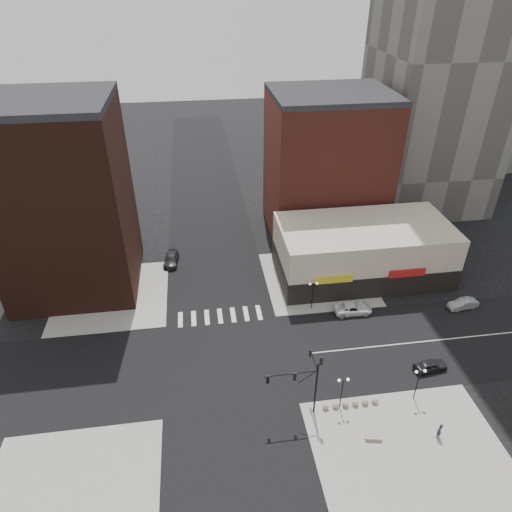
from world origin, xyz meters
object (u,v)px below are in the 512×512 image
object	(u,v)px
street_lamp_ne	(313,289)
dark_sedan_north	(171,259)
silver_sedan	(463,304)
street_lamp_se_b	(419,377)
white_suv	(353,308)
traffic_signal	(306,377)
street_lamp_se_a	(343,386)
dark_sedan_east	(431,366)
pedestrian	(439,431)
stone_bench	(373,438)

from	to	relation	value
street_lamp_ne	dark_sedan_north	xyz separation A→B (m)	(-18.50, 13.72, -2.58)
silver_sedan	street_lamp_se_b	bearing A→B (deg)	-50.59
street_lamp_se_b	dark_sedan_north	bearing A→B (deg)	130.63
white_suv	traffic_signal	bearing A→B (deg)	146.70
street_lamp_se_a	dark_sedan_north	bearing A→B (deg)	120.49
silver_sedan	dark_sedan_north	distance (m)	41.67
dark_sedan_east	silver_sedan	bearing A→B (deg)	-50.17
street_lamp_se_b	street_lamp_ne	world-z (taller)	same
street_lamp_ne	pedestrian	xyz separation A→B (m)	(7.31, -20.70, -2.29)
dark_sedan_east	pedestrian	world-z (taller)	pedestrian
traffic_signal	silver_sedan	world-z (taller)	traffic_signal
white_suv	dark_sedan_east	xyz separation A→B (m)	(5.43, -10.87, -0.04)
dark_sedan_east	dark_sedan_north	world-z (taller)	dark_sedan_north
street_lamp_se_a	dark_sedan_east	xyz separation A→B (m)	(11.57, 3.63, -2.64)
dark_sedan_north	street_lamp_se_a	bearing A→B (deg)	-53.37
stone_bench	street_lamp_se_b	bearing A→B (deg)	45.69
dark_sedan_east	stone_bench	size ratio (longest dim) A/B	2.31
street_lamp_se_b	street_lamp_ne	xyz separation A→B (m)	(-7.00, 16.00, 0.00)
white_suv	stone_bench	xyz separation A→B (m)	(-4.08, -18.65, -0.37)
traffic_signal	dark_sedan_north	xyz separation A→B (m)	(-13.74, 29.55, -4.25)
street_lamp_se_a	street_lamp_se_b	world-z (taller)	same
dark_sedan_north	stone_bench	distance (m)	39.12
street_lamp_se_a	street_lamp_se_b	size ratio (longest dim) A/B	1.00
street_lamp_ne	pedestrian	bearing A→B (deg)	-70.54
street_lamp_se_b	silver_sedan	world-z (taller)	street_lamp_se_b
street_lamp_ne	dark_sedan_north	size ratio (longest dim) A/B	0.85
traffic_signal	silver_sedan	xyz separation A→B (m)	(24.60, 13.21, -4.30)
dark_sedan_east	dark_sedan_north	size ratio (longest dim) A/B	0.78
pedestrian	stone_bench	size ratio (longest dim) A/B	1.06
dark_sedan_east	street_lamp_ne	bearing A→B (deg)	33.91
silver_sedan	dark_sedan_east	bearing A→B (deg)	-50.33
street_lamp_se_b	silver_sedan	size ratio (longest dim) A/B	1.03
street_lamp_ne	white_suv	size ratio (longest dim) A/B	0.84
street_lamp_se_a	dark_sedan_east	distance (m)	12.41
dark_sedan_east	street_lamp_se_b	bearing A→B (deg)	128.88
silver_sedan	stone_bench	bearing A→B (deg)	-53.73
traffic_signal	dark_sedan_east	size ratio (longest dim) A/B	2.04
white_suv	silver_sedan	bearing A→B (deg)	-93.02
traffic_signal	dark_sedan_north	bearing A→B (deg)	114.93
traffic_signal	stone_bench	distance (m)	8.62
silver_sedan	pedestrian	distance (m)	21.99
traffic_signal	street_lamp_se_b	world-z (taller)	traffic_signal
street_lamp_se_b	white_suv	xyz separation A→B (m)	(-1.86, 14.50, -2.60)
street_lamp_ne	pedestrian	distance (m)	22.07
street_lamp_ne	silver_sedan	bearing A→B (deg)	-7.54
street_lamp_se_b	white_suv	world-z (taller)	street_lamp_se_b
street_lamp_se_a	traffic_signal	bearing A→B (deg)	177.43
dark_sedan_north	stone_bench	size ratio (longest dim) A/B	2.97
dark_sedan_east	stone_bench	distance (m)	12.29
silver_sedan	stone_bench	size ratio (longest dim) A/B	2.44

